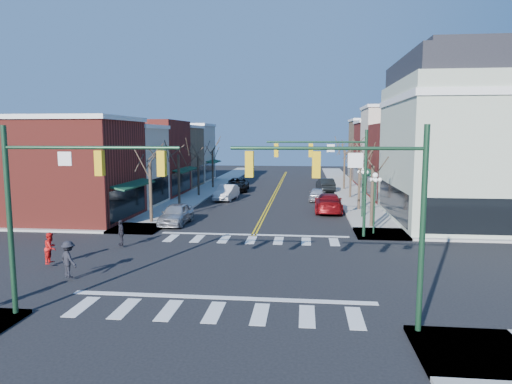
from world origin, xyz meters
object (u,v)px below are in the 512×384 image
(victorian_corner, at_px, (473,138))
(car_left_mid, at_px, (226,192))
(car_right_near, at_px, (328,203))
(pedestrian_dark_a, at_px, (121,233))
(car_right_mid, at_px, (317,194))
(lamppost_corner, at_px, (375,193))
(car_left_near, at_px, (176,214))
(pedestrian_red_b, at_px, (51,248))
(pedestrian_dark_b, at_px, (69,259))
(car_right_far, at_px, (325,185))
(car_left_far, at_px, (237,185))
(lamppost_midblock, at_px, (363,183))

(victorian_corner, height_order, car_left_mid, victorian_corner)
(car_right_near, distance_m, pedestrian_dark_a, 19.57)
(victorian_corner, relative_size, car_right_mid, 3.44)
(lamppost_corner, relative_size, car_right_mid, 1.05)
(car_left_near, relative_size, pedestrian_red_b, 2.85)
(lamppost_corner, relative_size, pedestrian_dark_b, 2.47)
(car_left_mid, bearing_deg, lamppost_corner, -45.33)
(car_right_mid, bearing_deg, car_right_far, -93.75)
(pedestrian_dark_a, distance_m, pedestrian_dark_b, 6.35)
(lamppost_corner, bearing_deg, car_left_near, 170.58)
(car_left_far, bearing_deg, car_right_far, 1.89)
(pedestrian_red_b, distance_m, pedestrian_dark_a, 4.68)
(car_left_near, distance_m, pedestrian_dark_a, 7.71)
(car_right_mid, relative_size, pedestrian_dark_b, 2.36)
(victorian_corner, bearing_deg, car_left_mid, 154.78)
(pedestrian_dark_b, bearing_deg, car_right_near, -88.44)
(car_right_far, bearing_deg, car_left_mid, 32.15)
(victorian_corner, bearing_deg, car_right_mid, 138.63)
(car_left_mid, xyz_separation_m, car_right_near, (10.39, -6.82, 0.06))
(lamppost_corner, height_order, lamppost_midblock, same)
(pedestrian_dark_b, bearing_deg, pedestrian_red_b, -11.14)
(victorian_corner, distance_m, car_left_mid, 24.26)
(car_right_near, relative_size, car_right_far, 1.21)
(car_left_far, distance_m, pedestrian_dark_a, 29.18)
(car_left_far, bearing_deg, car_right_mid, -41.93)
(car_left_far, bearing_deg, pedestrian_dark_a, -99.38)
(pedestrian_dark_b, bearing_deg, car_right_mid, -80.01)
(victorian_corner, bearing_deg, pedestrian_red_b, -149.65)
(lamppost_midblock, relative_size, car_left_far, 0.75)
(victorian_corner, height_order, pedestrian_red_b, victorian_corner)
(pedestrian_dark_b, bearing_deg, car_left_near, -60.91)
(lamppost_midblock, height_order, pedestrian_dark_a, lamppost_midblock)
(car_right_mid, bearing_deg, car_right_near, 100.60)
(car_left_near, height_order, car_left_far, car_left_near)
(car_left_mid, distance_m, pedestrian_dark_a, 21.41)
(car_right_far, bearing_deg, car_right_near, 81.18)
(pedestrian_red_b, bearing_deg, car_right_near, -45.05)
(lamppost_midblock, xyz_separation_m, pedestrian_dark_a, (-15.87, -11.69, -2.03))
(victorian_corner, xyz_separation_m, pedestrian_dark_b, (-24.10, -17.54, -5.63))
(victorian_corner, relative_size, car_left_far, 2.47)
(lamppost_corner, xyz_separation_m, pedestrian_dark_a, (-15.87, -5.19, -2.03))
(car_right_far, bearing_deg, car_left_near, 53.84)
(car_right_far, height_order, pedestrian_red_b, pedestrian_red_b)
(lamppost_corner, bearing_deg, car_right_mid, 101.78)
(lamppost_midblock, xyz_separation_m, car_left_mid, (-13.00, 9.53, -2.16))
(lamppost_corner, distance_m, pedestrian_red_b, 20.35)
(car_left_near, xyz_separation_m, car_right_mid, (11.20, 13.88, -0.10))
(lamppost_corner, xyz_separation_m, car_right_mid, (-3.40, 16.31, -2.26))
(car_left_far, bearing_deg, car_left_near, -98.01)
(car_left_mid, relative_size, car_right_mid, 1.18)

